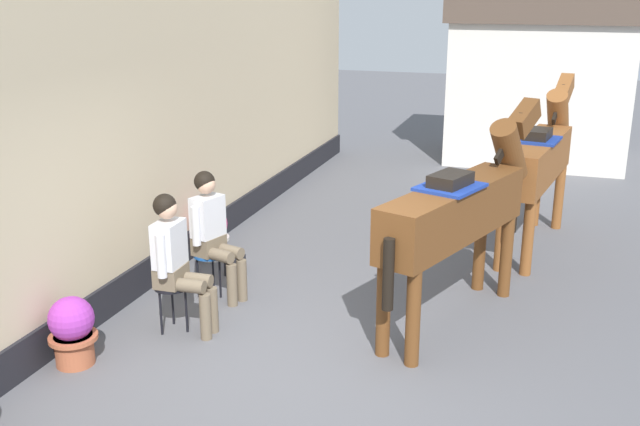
{
  "coord_description": "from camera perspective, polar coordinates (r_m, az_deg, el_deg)",
  "views": [
    {
      "loc": [
        1.79,
        -5.5,
        3.24
      ],
      "look_at": [
        -0.4,
        1.2,
        1.05
      ],
      "focal_mm": 41.22,
      "sensor_mm": 36.0,
      "label": 1
    }
  ],
  "objects": [
    {
      "name": "saddled_horse_far",
      "position": [
        9.68,
        16.66,
        4.12
      ],
      "size": [
        0.79,
        2.98,
        2.06
      ],
      "color": "brown",
      "rests_on": "ground_plane"
    },
    {
      "name": "pub_facade_wall",
      "position": [
        8.41,
        -13.45,
        5.1
      ],
      "size": [
        0.34,
        14.0,
        3.4
      ],
      "color": "#CCB793",
      "rests_on": "ground_plane"
    },
    {
      "name": "distant_cottage",
      "position": [
        14.72,
        16.8,
        10.93
      ],
      "size": [
        3.4,
        2.6,
        3.5
      ],
      "color": "silver",
      "rests_on": "ground_plane"
    },
    {
      "name": "seated_visitor_near",
      "position": [
        7.11,
        -11.12,
        -3.35
      ],
      "size": [
        0.61,
        0.49,
        1.39
      ],
      "color": "black",
      "rests_on": "ground_plane"
    },
    {
      "name": "flower_planter_farthest",
      "position": [
        9.13,
        -8.41,
        -1.5
      ],
      "size": [
        0.43,
        0.43,
        0.64
      ],
      "color": "beige",
      "rests_on": "ground_plane"
    },
    {
      "name": "flower_planter_inner_near",
      "position": [
        6.92,
        -18.67,
        -8.59
      ],
      "size": [
        0.43,
        0.43,
        0.64
      ],
      "color": "#A85638",
      "rests_on": "ground_plane"
    },
    {
      "name": "ground_plane",
      "position": [
        9.27,
        5.82,
        -3.28
      ],
      "size": [
        40.0,
        40.0,
        0.0
      ],
      "primitive_type": "plane",
      "color": "#56565B"
    },
    {
      "name": "saddled_horse_near",
      "position": [
        7.26,
        10.82,
        0.28
      ],
      "size": [
        1.27,
        2.87,
        2.06
      ],
      "color": "brown",
      "rests_on": "ground_plane"
    },
    {
      "name": "satchel_bag",
      "position": [
        8.7,
        -6.61,
        -4.03
      ],
      "size": [
        0.16,
        0.3,
        0.2
      ],
      "primitive_type": "cube",
      "rotation": [
        0.0,
        0.0,
        1.41
      ],
      "color": "black",
      "rests_on": "ground_plane"
    },
    {
      "name": "seated_visitor_far",
      "position": [
        7.86,
        -8.34,
        -1.2
      ],
      "size": [
        0.61,
        0.48,
        1.39
      ],
      "color": "#194C99",
      "rests_on": "ground_plane"
    }
  ]
}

